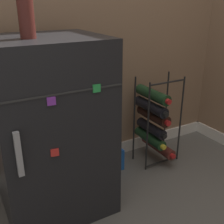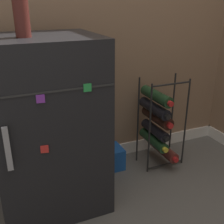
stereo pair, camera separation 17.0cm
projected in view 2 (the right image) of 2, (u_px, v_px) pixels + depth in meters
The scene contains 5 objects.
ground_plane at pixel (168, 215), 1.55m from camera, with size 14.00×14.00×0.00m, color #56544F.
mini_fridge at pixel (48, 126), 1.51m from camera, with size 0.56×0.53×0.95m.
wine_rack at pixel (157, 124), 1.93m from camera, with size 0.30×0.33×0.63m.
soda_box at pixel (108, 158), 1.96m from camera, with size 0.21×0.17×0.15m.
fridge_top_bottle at pixel (20, 5), 1.21m from camera, with size 0.07×0.07×0.31m.
Camera 2 is at (-0.77, -1.00, 1.11)m, focal length 45.00 mm.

